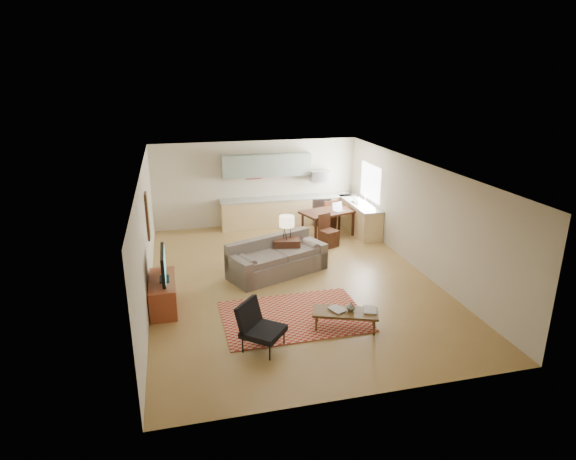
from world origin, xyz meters
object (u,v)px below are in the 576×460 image
object	(u,v)px
armchair	(263,327)
dining_table	(328,224)
coffee_table	(345,320)
console_table	(287,253)
tv_credenza	(163,294)
sofa	(278,257)

from	to	relation	value
armchair	dining_table	world-z (taller)	armchair
coffee_table	console_table	distance (m)	3.26
tv_credenza	dining_table	world-z (taller)	dining_table
sofa	tv_credenza	size ratio (longest dim) A/B	1.81
coffee_table	console_table	world-z (taller)	console_table
sofa	dining_table	xyz separation A→B (m)	(2.07, 2.36, -0.04)
armchair	sofa	bearing A→B (deg)	23.24
coffee_table	armchair	distance (m)	1.71
console_table	dining_table	xyz separation A→B (m)	(1.76, 2.04, 0.02)
coffee_table	armchair	world-z (taller)	armchair
tv_credenza	console_table	size ratio (longest dim) A/B	1.80
tv_credenza	dining_table	xyz separation A→B (m)	(4.80, 3.53, 0.08)
sofa	dining_table	bearing A→B (deg)	26.45
sofa	coffee_table	size ratio (longest dim) A/B	2.00
console_table	armchair	bearing A→B (deg)	-99.49
sofa	tv_credenza	distance (m)	2.97
coffee_table	console_table	bearing A→B (deg)	117.23
tv_credenza	dining_table	bearing A→B (deg)	36.36
sofa	dining_table	size ratio (longest dim) A/B	1.59
coffee_table	dining_table	world-z (taller)	dining_table
sofa	coffee_table	distance (m)	3.01
coffee_table	armchair	size ratio (longest dim) A/B	1.44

